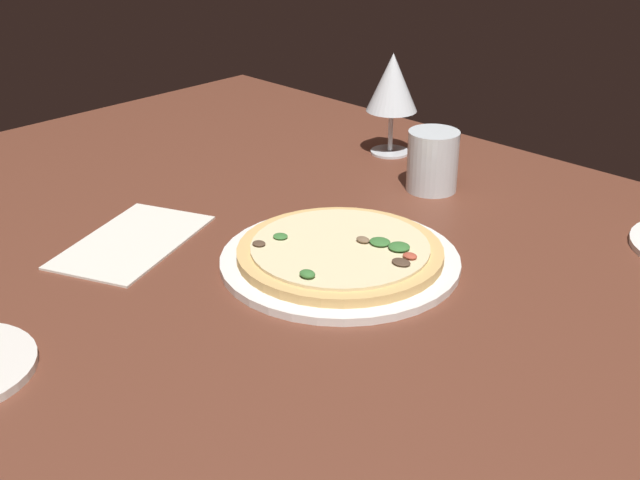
% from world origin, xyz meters
% --- Properties ---
extents(dining_table, '(1.50, 1.10, 0.04)m').
position_xyz_m(dining_table, '(0.00, 0.00, 0.02)').
color(dining_table, brown).
rests_on(dining_table, ground).
extents(pizza_main, '(0.30, 0.30, 0.03)m').
position_xyz_m(pizza_main, '(0.04, 0.03, 0.05)').
color(pizza_main, white).
rests_on(pizza_main, dining_table).
extents(wine_glass_far, '(0.08, 0.08, 0.17)m').
position_xyz_m(wine_glass_far, '(-0.18, 0.38, 0.16)').
color(wine_glass_far, silver).
rests_on(wine_glass_far, dining_table).
extents(water_glass, '(0.08, 0.08, 0.09)m').
position_xyz_m(water_glass, '(-0.03, 0.30, 0.08)').
color(water_glass, silver).
rests_on(water_glass, dining_table).
extents(paper_menu, '(0.20, 0.25, 0.00)m').
position_xyz_m(paper_menu, '(-0.19, -0.12, 0.04)').
color(paper_menu, silver).
rests_on(paper_menu, dining_table).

